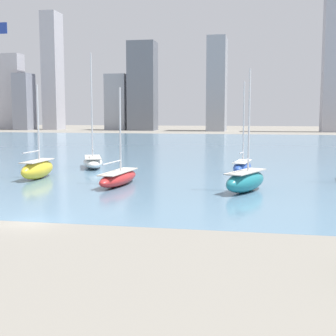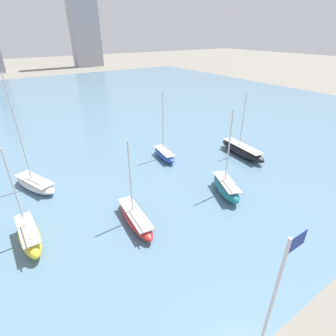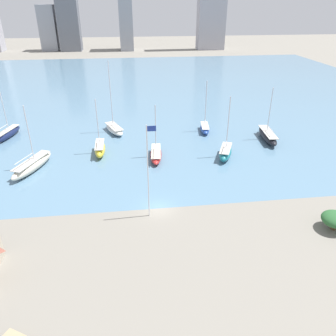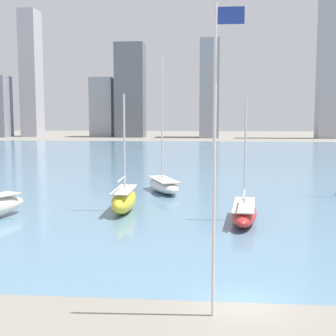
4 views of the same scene
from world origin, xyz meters
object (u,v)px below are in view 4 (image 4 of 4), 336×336
object	(u,v)px
sailboat_red	(244,212)
sailboat_yellow	(124,200)
flag_pole	(216,153)
sailboat_white	(164,184)

from	to	relation	value
sailboat_red	sailboat_yellow	xyz separation A→B (m)	(-10.66, 3.18, 0.31)
sailboat_yellow	flag_pole	bearing A→B (deg)	-70.68
sailboat_yellow	sailboat_white	bearing A→B (deg)	76.80
flag_pole	sailboat_white	size ratio (longest dim) A/B	0.85
flag_pole	sailboat_red	size ratio (longest dim) A/B	1.31
sailboat_white	sailboat_yellow	bearing A→B (deg)	-123.85
sailboat_white	sailboat_yellow	xyz separation A→B (m)	(-2.52, -11.52, 0.24)
sailboat_red	sailboat_yellow	distance (m)	11.13
flag_pole	sailboat_red	xyz separation A→B (m)	(2.66, 18.62, -6.36)
sailboat_white	sailboat_red	world-z (taller)	sailboat_white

